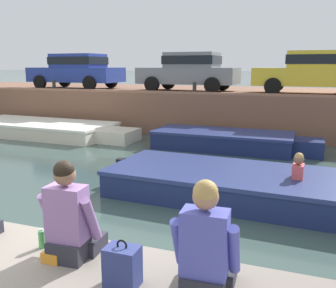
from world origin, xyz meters
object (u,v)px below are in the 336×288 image
mooring_bollard_west (54,84)px  mooring_bollard_mid (194,87)px  car_centre_yellow (314,71)px  person_seated_middle (206,251)px  backpack_on_ledge (123,266)px  boat_moored_central_navy (229,141)px  car_left_inner_grey (190,70)px  boat_moored_west_cream (45,129)px  person_seated_right (70,221)px  motorboat_passing (266,188)px  car_leftmost_blue (77,70)px  bottle_drink (42,239)px

mooring_bollard_west → mooring_bollard_mid: (6.21, 0.00, 0.00)m
car_centre_yellow → person_seated_middle: (-0.87, -12.21, -1.26)m
car_centre_yellow → backpack_on_ledge: car_centre_yellow is taller
boat_moored_central_navy → car_centre_yellow: 4.61m
car_left_inner_grey → boat_moored_west_cream: bearing=-145.2°
boat_moored_west_cream → mooring_bollard_mid: bearing=19.3°
mooring_bollard_mid → person_seated_right: size_ratio=0.46×
motorboat_passing → mooring_bollard_west: mooring_bollard_west is taller
boat_moored_west_cream → motorboat_passing: (8.61, -4.41, 0.02)m
boat_moored_west_cream → motorboat_passing: motorboat_passing is taller
car_leftmost_blue → boat_moored_west_cream: bearing=-78.8°
person_seated_right → person_seated_middle: size_ratio=1.00×
car_leftmost_blue → mooring_bollard_west: car_leftmost_blue is taller
boat_moored_west_cream → mooring_bollard_west: (-0.88, 1.86, 1.57)m
mooring_bollard_west → mooring_bollard_mid: same height
person_seated_right → person_seated_middle: bearing=-5.6°
boat_moored_west_cream → car_leftmost_blue: (-0.65, 3.28, 2.18)m
boat_moored_west_cream → mooring_bollard_mid: mooring_bollard_mid is taller
car_leftmost_blue → bottle_drink: car_leftmost_blue is taller
car_left_inner_grey → mooring_bollard_west: 5.81m
mooring_bollard_west → car_centre_yellow: bearing=7.8°
mooring_bollard_mid → person_seated_right: 10.85m
mooring_bollard_west → mooring_bollard_mid: bearing=0.0°
person_seated_middle → mooring_bollard_west: bearing=131.2°
car_left_inner_grey → boat_moored_central_navy: bearing=-55.0°
mooring_bollard_west → backpack_on_ledge: 14.02m
motorboat_passing → backpack_on_ledge: (-0.72, -4.63, 0.70)m
person_seated_right → person_seated_middle: (1.34, -0.13, 0.00)m
boat_moored_west_cream → person_seated_right: 11.42m
bottle_drink → backpack_on_ledge: size_ratio=0.50×
person_seated_right → bottle_drink: (-0.39, 0.05, -0.28)m
mooring_bollard_mid → backpack_on_ledge: size_ratio=1.09×
car_leftmost_blue → car_left_inner_grey: bearing=0.0°
boat_moored_central_navy → person_seated_middle: size_ratio=5.37×
boat_moored_central_navy → person_seated_right: person_seated_right is taller
car_left_inner_grey → car_centre_yellow: size_ratio=0.97×
motorboat_passing → backpack_on_ledge: size_ratio=17.13×
motorboat_passing → car_leftmost_blue: bearing=140.3°
boat_moored_central_navy → car_leftmost_blue: bearing=156.7°
mooring_bollard_west → person_seated_right: mooring_bollard_west is taller
person_seated_right → boat_moored_west_cream: bearing=129.4°
car_left_inner_grey → person_seated_right: car_left_inner_grey is taller
boat_moored_central_navy → person_seated_middle: person_seated_middle is taller
mooring_bollard_west → person_seated_right: bearing=-52.8°
car_left_inner_grey → backpack_on_ledge: car_left_inner_grey is taller
motorboat_passing → mooring_bollard_west: size_ratio=15.71×
person_seated_middle → car_leftmost_blue: bearing=127.0°
mooring_bollard_west → mooring_bollard_mid: size_ratio=1.00×
mooring_bollard_west → car_leftmost_blue: bearing=80.7°
car_left_inner_grey → bottle_drink: car_left_inner_grey is taller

